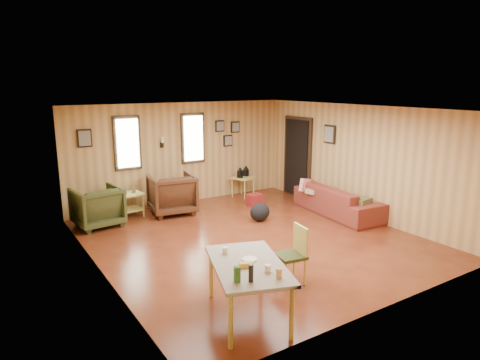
# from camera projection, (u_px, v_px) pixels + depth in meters

# --- Properties ---
(room) EXTENTS (5.54, 6.04, 2.44)m
(room) POSITION_uv_depth(u_px,v_px,m) (251.00, 172.00, 8.03)
(room) COLOR brown
(room) RESTS_ON ground
(sofa) EXTENTS (0.86, 2.27, 0.87)m
(sofa) POSITION_uv_depth(u_px,v_px,m) (339.00, 195.00, 9.38)
(sofa) COLOR maroon
(sofa) RESTS_ON ground
(recliner_brown) EXTENTS (1.07, 1.02, 0.97)m
(recliner_brown) POSITION_uv_depth(u_px,v_px,m) (172.00, 192.00, 9.45)
(recliner_brown) COLOR #462515
(recliner_brown) RESTS_ON ground
(recliner_green) EXTENTS (0.96, 0.91, 0.89)m
(recliner_green) POSITION_uv_depth(u_px,v_px,m) (97.00, 205.00, 8.59)
(recliner_green) COLOR #39401D
(recliner_green) RESTS_ON ground
(end_table) EXTENTS (0.55, 0.51, 0.64)m
(end_table) POSITION_uv_depth(u_px,v_px,m) (130.00, 201.00, 9.23)
(end_table) COLOR #F4EA6C
(end_table) RESTS_ON ground
(side_table) EXTENTS (0.63, 0.63, 0.78)m
(side_table) POSITION_uv_depth(u_px,v_px,m) (243.00, 176.00, 10.85)
(side_table) COLOR #F4EA6C
(side_table) RESTS_ON ground
(cooler) EXTENTS (0.39, 0.29, 0.27)m
(cooler) POSITION_uv_depth(u_px,v_px,m) (254.00, 200.00, 10.16)
(cooler) COLOR maroon
(cooler) RESTS_ON ground
(backpack) EXTENTS (0.54, 0.48, 0.38)m
(backpack) POSITION_uv_depth(u_px,v_px,m) (260.00, 212.00, 8.97)
(backpack) COLOR black
(backpack) RESTS_ON ground
(sofa_pillows) EXTENTS (0.67, 1.68, 0.34)m
(sofa_pillows) POSITION_uv_depth(u_px,v_px,m) (334.00, 194.00, 9.22)
(sofa_pillows) COLOR brown
(sofa_pillows) RESTS_ON sofa
(dining_table) EXTENTS (1.23, 1.58, 0.91)m
(dining_table) POSITION_uv_depth(u_px,v_px,m) (248.00, 268.00, 5.18)
(dining_table) COLOR gray
(dining_table) RESTS_ON ground
(dining_chair) EXTENTS (0.44, 0.44, 0.85)m
(dining_chair) POSITION_uv_depth(u_px,v_px,m) (294.00, 251.00, 6.17)
(dining_chair) COLOR #39401D
(dining_chair) RESTS_ON ground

